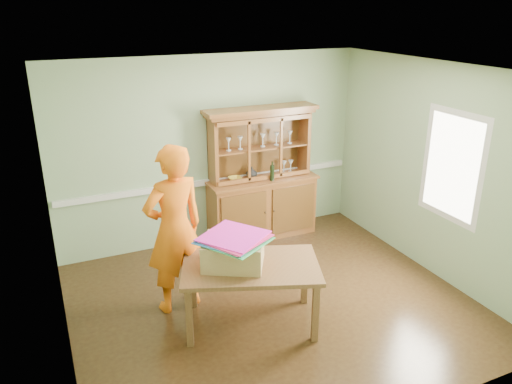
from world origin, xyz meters
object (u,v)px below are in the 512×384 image
china_hutch (261,192)px  person (174,230)px  dining_table (251,272)px  cardboard_box (233,252)px

china_hutch → person: size_ratio=1.00×
china_hutch → dining_table: bearing=-117.7°
dining_table → person: (-0.64, 0.66, 0.34)m
china_hutch → cardboard_box: china_hutch is taller
dining_table → cardboard_box: cardboard_box is taller
dining_table → cardboard_box: 0.29m
person → dining_table: bearing=122.0°
dining_table → china_hutch: bearing=82.9°
china_hutch → person: 2.18m
china_hutch → person: bearing=-141.3°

